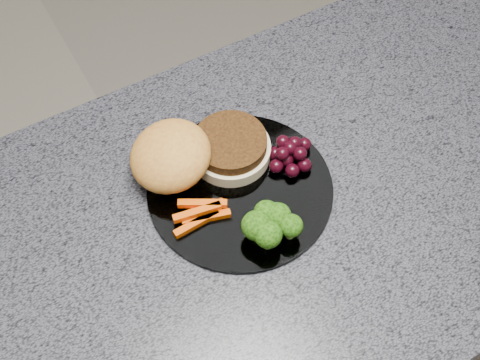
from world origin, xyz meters
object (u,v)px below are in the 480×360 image
object	(u,v)px
burger	(192,155)
island_cabinet	(272,325)
grape_bunch	(291,154)
plate	(240,189)

from	to	relation	value
burger	island_cabinet	bearing A→B (deg)	-47.78
island_cabinet	grape_bunch	bearing A→B (deg)	53.55
grape_bunch	plate	bearing A→B (deg)	-176.15
plate	grape_bunch	world-z (taller)	grape_bunch
island_cabinet	grape_bunch	xyz separation A→B (m)	(0.04, 0.05, 0.49)
island_cabinet	grape_bunch	size ratio (longest dim) A/B	15.98
island_cabinet	plate	distance (m)	0.48
plate	grape_bunch	xyz separation A→B (m)	(0.09, 0.01, 0.02)
plate	grape_bunch	distance (m)	0.09
plate	burger	world-z (taller)	burger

